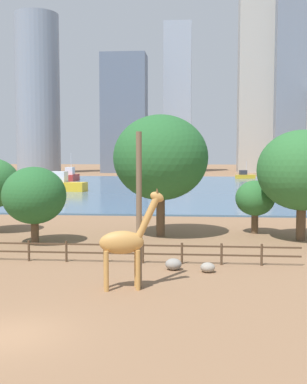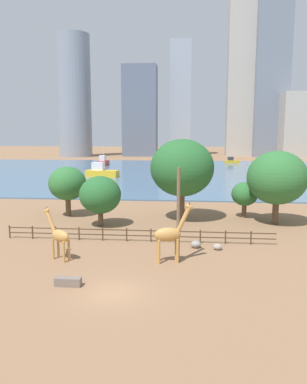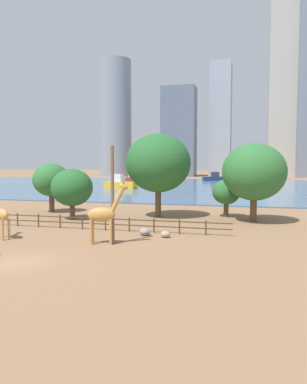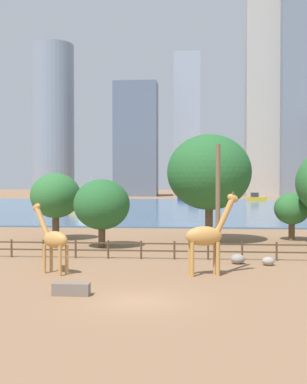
{
  "view_description": "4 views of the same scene",
  "coord_description": "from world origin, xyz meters",
  "px_view_note": "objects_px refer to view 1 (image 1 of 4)",
  "views": [
    {
      "loc": [
        6.71,
        -16.66,
        6.66
      ],
      "look_at": [
        3.17,
        24.68,
        3.34
      ],
      "focal_mm": 45.0,
      "sensor_mm": 36.0,
      "label": 1
    },
    {
      "loc": [
        4.77,
        -22.86,
        10.37
      ],
      "look_at": [
        0.15,
        26.26,
        2.66
      ],
      "focal_mm": 35.0,
      "sensor_mm": 36.0,
      "label": 2
    },
    {
      "loc": [
        14.4,
        -20.79,
        6.42
      ],
      "look_at": [
        2.54,
        25.2,
        2.65
      ],
      "focal_mm": 35.0,
      "sensor_mm": 36.0,
      "label": 3
    },
    {
      "loc": [
        2.49,
        -21.91,
        5.57
      ],
      "look_at": [
        -1.5,
        27.5,
        4.41
      ],
      "focal_mm": 45.0,
      "sensor_mm": 36.0,
      "label": 4
    }
  ],
  "objects_px": {
    "tree_right_tall": "(255,199)",
    "tree_left_large": "(161,158)",
    "boulder_by_pole": "(173,264)",
    "boat_tug": "(245,176)",
    "boat_barge": "(63,184)",
    "giraffe_companion": "(125,242)",
    "boulder_near_fence": "(208,267)",
    "utility_pole": "(139,211)",
    "tree_right_small": "(302,170)",
    "tree_center_broad": "(34,196)",
    "boat_sailboat": "(71,176)",
    "boat_ferry": "(177,175)"
  },
  "relations": [
    {
      "from": "boulder_near_fence",
      "to": "boat_tug",
      "type": "height_order",
      "value": "boat_tug"
    },
    {
      "from": "tree_right_small",
      "to": "boat_ferry",
      "type": "distance_m",
      "value": 89.14
    },
    {
      "from": "giraffe_companion",
      "to": "tree_left_large",
      "type": "bearing_deg",
      "value": 74.35
    },
    {
      "from": "boulder_near_fence",
      "to": "boulder_by_pole",
      "type": "xyz_separation_m",
      "value": [
        -1.94,
        0.42,
        0.05
      ]
    },
    {
      "from": "tree_right_tall",
      "to": "boat_sailboat",
      "type": "xyz_separation_m",
      "value": [
        -34.63,
        72.53,
        -1.62
      ]
    },
    {
      "from": "boulder_by_pole",
      "to": "boat_sailboat",
      "type": "height_order",
      "value": "boat_sailboat"
    },
    {
      "from": "boulder_by_pole",
      "to": "tree_left_large",
      "type": "bearing_deg",
      "value": 97.8
    },
    {
      "from": "boulder_near_fence",
      "to": "boat_sailboat",
      "type": "xyz_separation_m",
      "value": [
        -30.35,
        86.21,
        1.02
      ]
    },
    {
      "from": "boat_sailboat",
      "to": "boat_barge",
      "type": "xyz_separation_m",
      "value": [
        6.93,
        -31.87,
        0.05
      ]
    },
    {
      "from": "boulder_near_fence",
      "to": "boat_tug",
      "type": "distance_m",
      "value": 100.14
    },
    {
      "from": "tree_right_tall",
      "to": "tree_left_large",
      "type": "bearing_deg",
      "value": -165.24
    },
    {
      "from": "giraffe_companion",
      "to": "tree_right_small",
      "type": "xyz_separation_m",
      "value": [
        11.49,
        14.18,
        3.04
      ]
    },
    {
      "from": "giraffe_companion",
      "to": "tree_right_small",
      "type": "distance_m",
      "value": 18.5
    },
    {
      "from": "tree_center_broad",
      "to": "boat_tug",
      "type": "bearing_deg",
      "value": 74.89
    },
    {
      "from": "tree_center_broad",
      "to": "tree_left_large",
      "type": "bearing_deg",
      "value": 23.99
    },
    {
      "from": "giraffe_companion",
      "to": "boat_tug",
      "type": "relative_size",
      "value": 0.94
    },
    {
      "from": "tree_center_broad",
      "to": "tree_right_small",
      "type": "relative_size",
      "value": 0.67
    },
    {
      "from": "giraffe_companion",
      "to": "boat_barge",
      "type": "bearing_deg",
      "value": 95.17
    },
    {
      "from": "tree_center_broad",
      "to": "boat_sailboat",
      "type": "height_order",
      "value": "boat_sailboat"
    },
    {
      "from": "tree_left_large",
      "to": "boat_sailboat",
      "type": "xyz_separation_m",
      "value": [
        -26.87,
        74.58,
        -5.02
      ]
    },
    {
      "from": "tree_center_broad",
      "to": "giraffe_companion",
      "type": "bearing_deg",
      "value": -53.34
    },
    {
      "from": "boulder_near_fence",
      "to": "tree_left_large",
      "type": "distance_m",
      "value": 13.57
    },
    {
      "from": "boulder_near_fence",
      "to": "tree_left_large",
      "type": "relative_size",
      "value": 0.08
    },
    {
      "from": "tree_right_small",
      "to": "boat_barge",
      "type": "bearing_deg",
      "value": 125.08
    },
    {
      "from": "boulder_by_pole",
      "to": "tree_left_large",
      "type": "xyz_separation_m",
      "value": [
        -1.54,
        11.22,
        6.0
      ]
    },
    {
      "from": "giraffe_companion",
      "to": "boulder_near_fence",
      "type": "xyz_separation_m",
      "value": [
        4.13,
        3.68,
        -2.06
      ]
    },
    {
      "from": "boulder_near_fence",
      "to": "tree_center_broad",
      "type": "bearing_deg",
      "value": 148.73
    },
    {
      "from": "utility_pole",
      "to": "boulder_near_fence",
      "type": "relative_size",
      "value": 9.41
    },
    {
      "from": "tree_left_large",
      "to": "boat_tug",
      "type": "height_order",
      "value": "tree_left_large"
    },
    {
      "from": "boat_ferry",
      "to": "boulder_by_pole",
      "type": "bearing_deg",
      "value": 66.28
    },
    {
      "from": "tree_center_broad",
      "to": "boat_tug",
      "type": "height_order",
      "value": "tree_center_broad"
    },
    {
      "from": "utility_pole",
      "to": "tree_right_small",
      "type": "xyz_separation_m",
      "value": [
        10.84,
        13.95,
        1.52
      ]
    },
    {
      "from": "utility_pole",
      "to": "tree_right_small",
      "type": "relative_size",
      "value": 0.91
    },
    {
      "from": "tree_right_tall",
      "to": "boat_tug",
      "type": "height_order",
      "value": "boat_tug"
    },
    {
      "from": "tree_left_large",
      "to": "boat_tug",
      "type": "relative_size",
      "value": 1.85
    },
    {
      "from": "utility_pole",
      "to": "tree_right_tall",
      "type": "height_order",
      "value": "utility_pole"
    },
    {
      "from": "boat_sailboat",
      "to": "boat_tug",
      "type": "height_order",
      "value": "boat_sailboat"
    },
    {
      "from": "tree_left_large",
      "to": "boat_tug",
      "type": "distance_m",
      "value": 89.31
    },
    {
      "from": "boulder_by_pole",
      "to": "tree_center_broad",
      "type": "bearing_deg",
      "value": 145.81
    },
    {
      "from": "tree_right_small",
      "to": "giraffe_companion",
      "type": "bearing_deg",
      "value": -129.01
    },
    {
      "from": "utility_pole",
      "to": "boat_tug",
      "type": "height_order",
      "value": "utility_pole"
    },
    {
      "from": "tree_left_large",
      "to": "tree_center_broad",
      "type": "bearing_deg",
      "value": -156.01
    },
    {
      "from": "utility_pole",
      "to": "boulder_near_fence",
      "type": "bearing_deg",
      "value": 44.72
    },
    {
      "from": "boat_tug",
      "to": "boat_barge",
      "type": "height_order",
      "value": "boat_tug"
    },
    {
      "from": "utility_pole",
      "to": "boat_tug",
      "type": "relative_size",
      "value": 1.47
    },
    {
      "from": "boulder_by_pole",
      "to": "tree_right_tall",
      "type": "distance_m",
      "value": 14.88
    },
    {
      "from": "tree_left_large",
      "to": "boat_ferry",
      "type": "distance_m",
      "value": 87.18
    },
    {
      "from": "boulder_near_fence",
      "to": "tree_center_broad",
      "type": "height_order",
      "value": "tree_center_broad"
    },
    {
      "from": "boulder_near_fence",
      "to": "tree_right_tall",
      "type": "height_order",
      "value": "tree_right_tall"
    },
    {
      "from": "giraffe_companion",
      "to": "tree_center_broad",
      "type": "relative_size",
      "value": 0.87
    }
  ]
}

